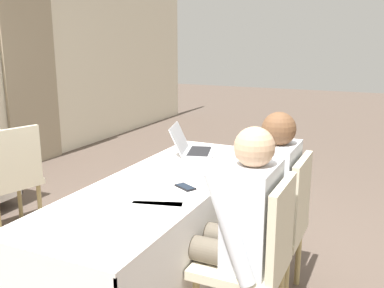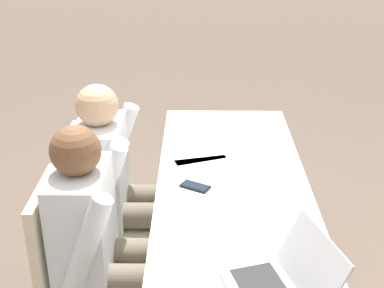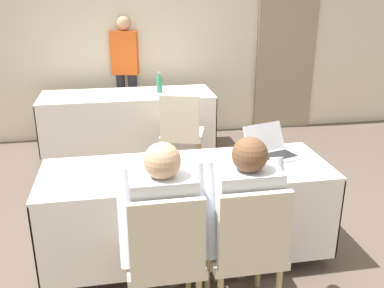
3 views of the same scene
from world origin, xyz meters
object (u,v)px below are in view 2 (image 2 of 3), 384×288
at_px(chair_near_left, 100,209).
at_px(chair_near_right, 82,269).
at_px(cell_phone, 195,186).
at_px(person_white_shirt, 103,238).
at_px(person_checkered_shirt, 119,182).
at_px(laptop, 280,286).

xyz_separation_m(chair_near_left, chair_near_right, (0.48, 0.00, 0.00)).
relative_size(cell_phone, chair_near_left, 0.16).
distance_m(chair_near_left, person_white_shirt, 0.51).
bearing_deg(chair_near_right, person_checkered_shirt, -12.21).
relative_size(person_checkered_shirt, person_white_shirt, 1.00).
bearing_deg(person_white_shirt, chair_near_left, 12.21).
bearing_deg(person_checkered_shirt, chair_near_right, 167.79).
relative_size(cell_phone, chair_near_right, 0.16).
distance_m(person_checkered_shirt, person_white_shirt, 0.48).
height_order(laptop, person_checkered_shirt, person_checkered_shirt).
height_order(cell_phone, person_checkered_shirt, person_checkered_shirt).
xyz_separation_m(laptop, chair_near_right, (-0.42, -0.77, -0.27)).
bearing_deg(cell_phone, person_white_shirt, -23.07).
xyz_separation_m(laptop, cell_phone, (-0.72, -0.29, -0.04)).
xyz_separation_m(cell_phone, person_white_shirt, (0.30, -0.38, -0.08)).
height_order(cell_phone, person_white_shirt, person_white_shirt).
bearing_deg(chair_near_right, cell_phone, -58.15).
distance_m(cell_phone, person_checkered_shirt, 0.43).
bearing_deg(chair_near_right, person_white_shirt, -90.00).
bearing_deg(chair_near_left, person_checkered_shirt, -90.00).
relative_size(chair_near_right, person_checkered_shirt, 0.78).
xyz_separation_m(person_checkered_shirt, person_white_shirt, (0.48, 0.00, 0.00)).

